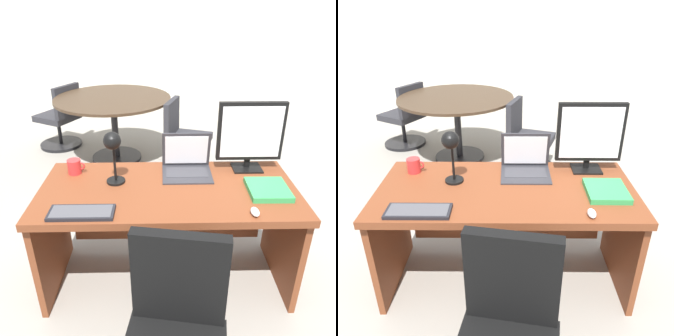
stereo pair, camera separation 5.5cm
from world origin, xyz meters
TOP-DOWN VIEW (x-y plane):
  - ground at (0.00, 1.50)m, footprint 12.00×12.00m
  - back_wall at (0.00, 4.16)m, footprint 10.00×0.10m
  - desk at (0.00, 0.04)m, footprint 1.61×0.75m
  - monitor at (0.56, 0.25)m, footprint 0.44×0.16m
  - laptop at (0.13, 0.24)m, footprint 0.33×0.28m
  - keyboard at (-0.48, -0.28)m, footprint 0.36×0.14m
  - mouse at (0.47, -0.31)m, footprint 0.05×0.08m
  - desk_lamp at (-0.34, 0.06)m, footprint 0.12×0.14m
  - book at (0.61, -0.06)m, footprint 0.25×0.27m
  - coffee_mug at (-0.63, 0.21)m, footprint 0.12×0.09m
  - meeting_table at (-0.61, 2.08)m, footprint 1.37×1.37m
  - meeting_chair_near at (-1.39, 2.51)m, footprint 0.64×0.62m
  - meeting_chair_far at (0.24, 1.79)m, footprint 0.60×0.58m

SIDE VIEW (x-z plane):
  - ground at x=0.00m, z-range 0.00..0.00m
  - meeting_chair_far at x=0.24m, z-range -0.08..0.74m
  - meeting_chair_near at x=-1.39m, z-range -0.08..0.78m
  - desk at x=0.00m, z-range 0.17..0.93m
  - meeting_table at x=-0.61m, z-range 0.21..1.01m
  - keyboard at x=-0.48m, z-range 0.75..0.78m
  - book at x=0.61m, z-range 0.75..0.79m
  - mouse at x=0.47m, z-range 0.75..0.79m
  - coffee_mug at x=-0.63m, z-range 0.75..0.85m
  - laptop at x=0.13m, z-range 0.70..0.97m
  - desk_lamp at x=-0.34m, z-range 0.83..1.19m
  - monitor at x=0.56m, z-range 0.78..1.25m
  - back_wall at x=0.00m, z-range 0.00..2.80m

